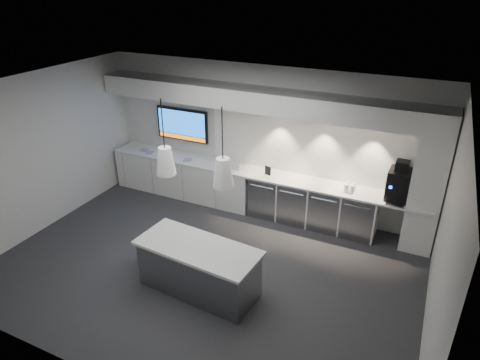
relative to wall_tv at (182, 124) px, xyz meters
The scene contains 28 objects.
floor 3.47m from the wall_tv, 52.18° to the right, with size 7.00×7.00×0.00m, color #2E2E30.
ceiling 3.42m from the wall_tv, 52.18° to the right, with size 7.00×7.00×0.00m, color black.
wall_back 1.90m from the wall_tv, ahead, with size 7.00×7.00×0.00m, color silver.
wall_front 5.30m from the wall_tv, 68.99° to the right, with size 7.00×7.00×0.00m, color silver.
wall_left 2.92m from the wall_tv, 123.17° to the right, with size 7.00×7.00×0.00m, color silver.
wall_right 5.93m from the wall_tv, 24.38° to the right, with size 7.00×7.00×0.00m, color silver.
back_counter 2.04m from the wall_tv, ahead, with size 6.80×0.65×0.04m, color white.
left_base_cabinets 1.17m from the wall_tv, 61.19° to the right, with size 3.30×0.63×0.86m, color white.
fridge_unit_a 2.45m from the wall_tv, ahead, with size 0.60×0.61×0.85m, color gray.
fridge_unit_b 3.01m from the wall_tv, ahead, with size 0.60×0.61×0.85m, color gray.
fridge_unit_c 3.60m from the wall_tv, ahead, with size 0.60×0.61×0.85m, color gray.
fridge_unit_d 4.21m from the wall_tv, ahead, with size 0.60×0.61×0.85m, color gray.
backsplash 3.10m from the wall_tv, ahead, with size 4.60×0.03×1.30m, color white.
soffit 2.09m from the wall_tv, ahead, with size 6.90×0.60×0.40m, color white.
column 5.11m from the wall_tv, ahead, with size 0.55×0.55×2.60m, color white.
wall_tv is the anchor object (origin of this frame).
island 3.82m from the wall_tv, 54.80° to the right, with size 2.00×0.99×0.82m.
bin 3.18m from the wall_tv, 70.93° to the right, with size 0.28×0.28×0.40m, color gray.
coffee_machine 4.67m from the wall_tv, ahead, with size 0.41×0.58×0.73m.
sign_black 2.26m from the wall_tv, ahead, with size 0.14×0.02×0.18m, color black.
sign_white 1.65m from the wall_tv, 14.72° to the right, with size 0.18×0.02×0.14m, color white.
cup_cluster 3.88m from the wall_tv, ahead, with size 0.19×0.19×0.16m, color white, non-canonical shape.
tray_a 1.14m from the wall_tv, 161.25° to the right, with size 0.16×0.16×0.03m, color gray.
tray_b 1.00m from the wall_tv, 151.59° to the right, with size 0.16×0.16×0.03m, color gray.
tray_c 0.77m from the wall_tv, 131.96° to the right, with size 0.16×0.16×0.03m, color gray.
tray_d 0.81m from the wall_tv, 48.90° to the right, with size 0.16×0.16×0.03m, color gray.
pendant_left 3.46m from the wall_tv, 61.14° to the right, with size 0.29×0.29×1.11m.
pendant_right 3.98m from the wall_tv, 49.30° to the right, with size 0.29×0.29×1.11m.
Camera 1 is at (3.09, -5.13, 4.56)m, focal length 32.00 mm.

